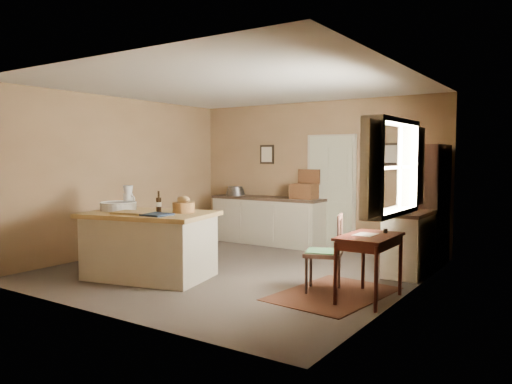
% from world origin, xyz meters
% --- Properties ---
extents(ground, '(5.00, 5.00, 0.00)m').
position_xyz_m(ground, '(0.00, 0.00, 0.00)').
color(ground, '#4F453C').
rests_on(ground, ground).
extents(wall_back, '(5.00, 0.10, 2.70)m').
position_xyz_m(wall_back, '(0.00, 2.50, 1.35)').
color(wall_back, '#94714D').
rests_on(wall_back, ground).
extents(wall_front, '(5.00, 0.10, 2.70)m').
position_xyz_m(wall_front, '(0.00, -2.50, 1.35)').
color(wall_front, '#94714D').
rests_on(wall_front, ground).
extents(wall_left, '(0.10, 5.00, 2.70)m').
position_xyz_m(wall_left, '(-2.50, 0.00, 1.35)').
color(wall_left, '#94714D').
rests_on(wall_left, ground).
extents(wall_right, '(0.10, 5.00, 2.70)m').
position_xyz_m(wall_right, '(2.50, 0.00, 1.35)').
color(wall_right, '#94714D').
rests_on(wall_right, ground).
extents(ceiling, '(5.00, 5.00, 0.00)m').
position_xyz_m(ceiling, '(0.00, 0.00, 2.70)').
color(ceiling, silver).
rests_on(ceiling, wall_back).
extents(door, '(0.97, 0.06, 2.11)m').
position_xyz_m(door, '(0.35, 2.47, 1.05)').
color(door, beige).
rests_on(door, ground).
extents(framed_prints, '(2.82, 0.02, 0.38)m').
position_xyz_m(framed_prints, '(0.20, 2.48, 1.72)').
color(framed_prints, black).
rests_on(framed_prints, ground).
extents(window, '(0.25, 1.99, 1.12)m').
position_xyz_m(window, '(2.42, -0.20, 1.55)').
color(window, '#B6AC94').
rests_on(window, ground).
extents(work_island, '(1.93, 1.48, 1.20)m').
position_xyz_m(work_island, '(-0.74, -1.04, 0.48)').
color(work_island, '#B6AC94').
rests_on(work_island, ground).
extents(sideboard, '(2.28, 0.65, 1.18)m').
position_xyz_m(sideboard, '(-0.83, 2.20, 0.48)').
color(sideboard, '#B6AC94').
rests_on(sideboard, ground).
extents(rug, '(1.26, 1.71, 0.01)m').
position_xyz_m(rug, '(1.75, -0.41, 0.00)').
color(rug, '#562B1B').
rests_on(rug, ground).
extents(writing_desk, '(0.55, 0.90, 0.82)m').
position_xyz_m(writing_desk, '(2.20, -0.41, 0.67)').
color(writing_desk, '#35110C').
rests_on(writing_desk, ground).
extents(desk_chair, '(0.56, 0.56, 0.95)m').
position_xyz_m(desk_chair, '(1.59, -0.37, 0.48)').
color(desk_chair, '#321E16').
rests_on(desk_chair, ground).
extents(right_cabinet, '(0.53, 0.96, 0.99)m').
position_xyz_m(right_cabinet, '(2.20, 1.12, 0.46)').
color(right_cabinet, '#B6AC94').
rests_on(right_cabinet, ground).
extents(shelving_unit, '(0.32, 0.84, 1.86)m').
position_xyz_m(shelving_unit, '(2.35, 2.00, 0.93)').
color(shelving_unit, '#321E16').
rests_on(shelving_unit, ground).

